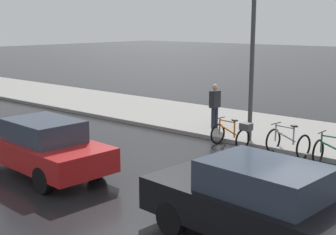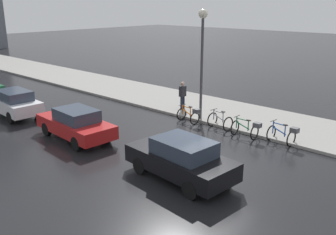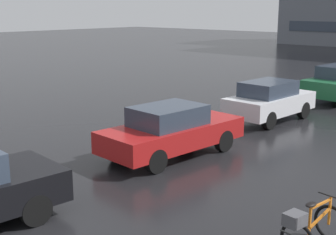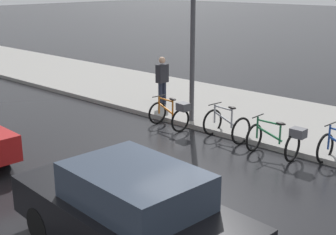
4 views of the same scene
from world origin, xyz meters
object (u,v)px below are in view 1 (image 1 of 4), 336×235
bicycle_third (288,142)px  pedestrian (215,105)px  car_red (42,146)px  car_black (258,203)px  streetlamp (254,16)px  bicycle_farthest (234,133)px

bicycle_third → pedestrian: (1.19, 3.49, 0.59)m
pedestrian → bicycle_third: bearing=-108.9°
pedestrian → car_red: bearing=174.4°
car_black → streetlamp: size_ratio=0.74×
bicycle_third → pedestrian: size_ratio=0.68×
pedestrian → streetlamp: streetlamp is taller
car_black → car_red: bearing=91.0°
car_black → bicycle_farthest: bearing=36.1°
bicycle_third → streetlamp: 4.05m
car_black → car_red: (-0.11, 6.35, -0.04)m
bicycle_third → car_black: bearing=-158.9°
bicycle_farthest → car_black: size_ratio=0.32×
bicycle_farthest → car_black: car_black is taller
streetlamp → car_black: bearing=-148.3°
bicycle_farthest → pedestrian: size_ratio=0.80×
car_black → streetlamp: (6.03, 3.73, 3.35)m
bicycle_third → car_red: bearing=144.0°
bicycle_third → bicycle_farthest: (-0.30, 1.71, 0.07)m
car_black → pedestrian: (6.83, 5.67, 0.22)m
streetlamp → bicycle_farthest: bearing=166.8°
bicycle_third → streetlamp: (0.40, 1.55, 3.72)m
car_black → pedestrian: pedestrian is taller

